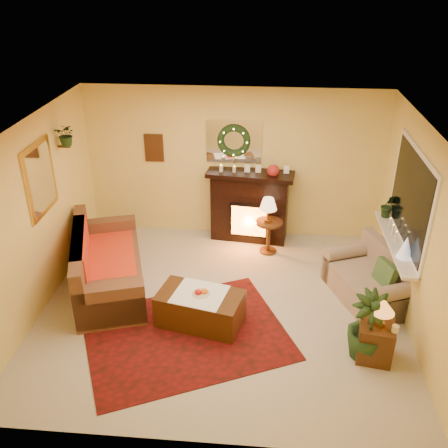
# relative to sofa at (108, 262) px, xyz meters

# --- Properties ---
(floor) EXTENTS (5.00, 5.00, 0.00)m
(floor) POSITION_rel_sofa_xyz_m (1.71, -0.38, -0.43)
(floor) COLOR beige
(floor) RESTS_ON ground
(ceiling) EXTENTS (5.00, 5.00, 0.00)m
(ceiling) POSITION_rel_sofa_xyz_m (1.71, -0.38, 2.17)
(ceiling) COLOR white
(ceiling) RESTS_ON ground
(wall_back) EXTENTS (5.00, 5.00, 0.00)m
(wall_back) POSITION_rel_sofa_xyz_m (1.71, 1.87, 0.87)
(wall_back) COLOR #EFD88C
(wall_back) RESTS_ON ground
(wall_front) EXTENTS (5.00, 5.00, 0.00)m
(wall_front) POSITION_rel_sofa_xyz_m (1.71, -2.63, 0.87)
(wall_front) COLOR #EFD88C
(wall_front) RESTS_ON ground
(wall_left) EXTENTS (4.50, 4.50, 0.00)m
(wall_left) POSITION_rel_sofa_xyz_m (-0.79, -0.38, 0.87)
(wall_left) COLOR #EFD88C
(wall_left) RESTS_ON ground
(wall_right) EXTENTS (4.50, 4.50, 0.00)m
(wall_right) POSITION_rel_sofa_xyz_m (4.21, -0.38, 0.87)
(wall_right) COLOR #EFD88C
(wall_right) RESTS_ON ground
(area_rug) EXTENTS (3.09, 2.78, 0.01)m
(area_rug) POSITION_rel_sofa_xyz_m (1.30, -1.01, -0.42)
(area_rug) COLOR maroon
(area_rug) RESTS_ON floor
(sofa) EXTENTS (1.51, 2.29, 0.90)m
(sofa) POSITION_rel_sofa_xyz_m (0.00, 0.00, 0.00)
(sofa) COLOR #4F2A18
(sofa) RESTS_ON floor
(red_throw) EXTENTS (0.84, 1.37, 0.02)m
(red_throw) POSITION_rel_sofa_xyz_m (-0.08, 0.16, 0.03)
(red_throw) COLOR red
(red_throw) RESTS_ON sofa
(fireplace) EXTENTS (1.32, 0.55, 1.18)m
(fireplace) POSITION_rel_sofa_xyz_m (2.00, 1.66, 0.12)
(fireplace) COLOR black
(fireplace) RESTS_ON floor
(poinsettia) EXTENTS (0.21, 0.21, 0.21)m
(poinsettia) POSITION_rel_sofa_xyz_m (2.38, 1.61, 0.87)
(poinsettia) COLOR #A9211F
(poinsettia) RESTS_ON fireplace
(mantel_candle_a) EXTENTS (0.06, 0.06, 0.19)m
(mantel_candle_a) POSITION_rel_sofa_xyz_m (1.52, 1.64, 0.83)
(mantel_candle_a) COLOR white
(mantel_candle_a) RESTS_ON fireplace
(mantel_candle_b) EXTENTS (0.06, 0.06, 0.17)m
(mantel_candle_b) POSITION_rel_sofa_xyz_m (1.74, 1.63, 0.83)
(mantel_candle_b) COLOR beige
(mantel_candle_b) RESTS_ON fireplace
(mantel_mirror) EXTENTS (0.92, 0.02, 0.72)m
(mantel_mirror) POSITION_rel_sofa_xyz_m (1.71, 1.85, 1.27)
(mantel_mirror) COLOR white
(mantel_mirror) RESTS_ON wall_back
(wreath) EXTENTS (0.55, 0.11, 0.55)m
(wreath) POSITION_rel_sofa_xyz_m (1.71, 1.81, 1.29)
(wreath) COLOR #194719
(wreath) RESTS_ON wall_back
(wall_art) EXTENTS (0.32, 0.03, 0.48)m
(wall_art) POSITION_rel_sofa_xyz_m (0.36, 1.85, 1.12)
(wall_art) COLOR #381E11
(wall_art) RESTS_ON wall_back
(gold_mirror) EXTENTS (0.03, 0.84, 1.00)m
(gold_mirror) POSITION_rel_sofa_xyz_m (-0.77, -0.08, 1.32)
(gold_mirror) COLOR gold
(gold_mirror) RESTS_ON wall_left
(hanging_plant) EXTENTS (0.33, 0.28, 0.36)m
(hanging_plant) POSITION_rel_sofa_xyz_m (-0.63, 0.67, 1.54)
(hanging_plant) COLOR #194719
(hanging_plant) RESTS_ON wall_left
(loveseat) EXTENTS (1.22, 1.53, 0.78)m
(loveseat) POSITION_rel_sofa_xyz_m (3.77, 0.03, -0.01)
(loveseat) COLOR #B6A996
(loveseat) RESTS_ON floor
(window_frame) EXTENTS (0.03, 1.86, 1.36)m
(window_frame) POSITION_rel_sofa_xyz_m (4.20, 0.17, 1.12)
(window_frame) COLOR white
(window_frame) RESTS_ON wall_right
(window_glass) EXTENTS (0.02, 1.70, 1.22)m
(window_glass) POSITION_rel_sofa_xyz_m (4.18, 0.17, 1.12)
(window_glass) COLOR black
(window_glass) RESTS_ON wall_right
(window_sill) EXTENTS (0.22, 1.86, 0.04)m
(window_sill) POSITION_rel_sofa_xyz_m (4.09, 0.17, 0.44)
(window_sill) COLOR white
(window_sill) RESTS_ON wall_right
(mini_tree) EXTENTS (0.21, 0.21, 0.31)m
(mini_tree) POSITION_rel_sofa_xyz_m (4.11, -0.26, 0.61)
(mini_tree) COLOR white
(mini_tree) RESTS_ON window_sill
(sill_plant) EXTENTS (0.28, 0.22, 0.51)m
(sill_plant) POSITION_rel_sofa_xyz_m (4.12, 0.91, 0.66)
(sill_plant) COLOR #1F481B
(sill_plant) RESTS_ON window_sill
(side_table_round) EXTENTS (0.48, 0.48, 0.57)m
(side_table_round) POSITION_rel_sofa_xyz_m (2.35, 1.21, -0.10)
(side_table_round) COLOR black
(side_table_round) RESTS_ON floor
(lamp_cream) EXTENTS (0.28, 0.28, 0.43)m
(lamp_cream) POSITION_rel_sofa_xyz_m (2.32, 1.18, 0.45)
(lamp_cream) COLOR #E8B97F
(lamp_cream) RESTS_ON side_table_round
(end_table_square) EXTENTS (0.47, 0.47, 0.50)m
(end_table_square) POSITION_rel_sofa_xyz_m (3.66, -1.21, -0.16)
(end_table_square) COLOR #391F0F
(end_table_square) RESTS_ON floor
(lamp_tiffany) EXTENTS (0.28, 0.28, 0.41)m
(lamp_tiffany) POSITION_rel_sofa_xyz_m (3.68, -1.22, 0.32)
(lamp_tiffany) COLOR orange
(lamp_tiffany) RESTS_ON end_table_square
(coffee_table) EXTENTS (1.22, 0.85, 0.46)m
(coffee_table) POSITION_rel_sofa_xyz_m (1.45, -0.74, -0.22)
(coffee_table) COLOR #532D11
(coffee_table) RESTS_ON floor
(fruit_bowl) EXTENTS (0.24, 0.24, 0.06)m
(fruit_bowl) POSITION_rel_sofa_xyz_m (1.47, -0.73, 0.02)
(fruit_bowl) COLOR beige
(fruit_bowl) RESTS_ON coffee_table
(floor_palm) EXTENTS (1.90, 1.90, 2.71)m
(floor_palm) POSITION_rel_sofa_xyz_m (3.56, -1.20, 0.02)
(floor_palm) COLOR #20491D
(floor_palm) RESTS_ON floor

